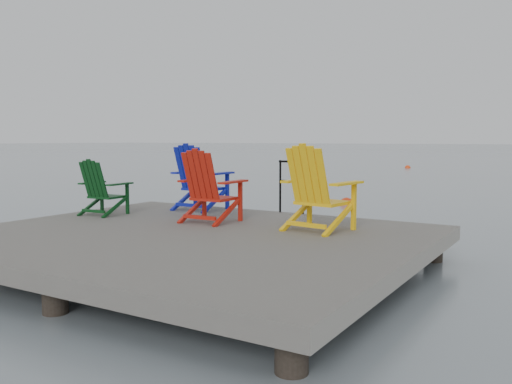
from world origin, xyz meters
The scene contains 9 objects.
ground centered at (0.00, 0.00, 0.00)m, with size 400.00×400.00×0.00m, color slate.
dock centered at (0.00, 0.00, 0.35)m, with size 6.00×5.00×1.40m.
handrail centered at (0.25, 2.45, 1.04)m, with size 0.48×0.04×0.90m.
chair_green centered at (-2.33, 0.59, 0.96)m, with size 0.76×0.71×0.91m.
chair_blue centered at (-1.35, 1.95, 1.08)m, with size 0.92×0.85×1.15m.
chair_red centered at (-0.34, 0.88, 1.05)m, with size 0.88×0.81×1.09m.
chair_yellow centered at (1.38, 1.04, 1.09)m, with size 1.01×0.95×1.16m.
buoy_a centered at (-0.99, 8.02, 0.00)m, with size 0.37×0.37×0.37m, color red.
buoy_b centered at (-4.82, 27.36, 0.00)m, with size 0.35×0.35×0.35m, color red.
Camera 1 is at (4.53, -5.70, 1.76)m, focal length 38.00 mm.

